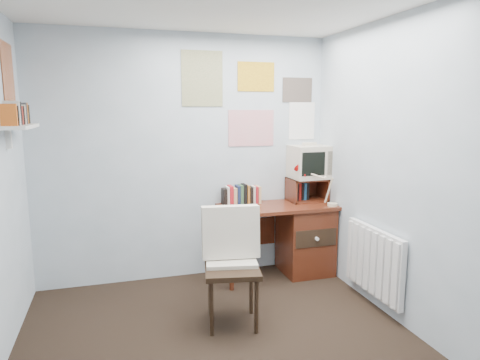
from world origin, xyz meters
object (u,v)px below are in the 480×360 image
(tv_riser, at_px, (307,189))
(crt_tv, at_px, (309,160))
(desk, at_px, (300,236))
(desk_lamp, at_px, (333,188))
(desk_chair, at_px, (232,270))
(wall_shelf, at_px, (19,126))
(radiator, at_px, (374,261))

(tv_riser, bearing_deg, crt_tv, 38.18)
(desk, height_order, desk_lamp, desk_lamp)
(desk_lamp, bearing_deg, tv_riser, 134.59)
(tv_riser, bearing_deg, desk_lamp, -63.30)
(desk, relative_size, tv_riser, 3.00)
(desk_chair, bearing_deg, crt_tv, 52.44)
(desk, distance_m, tv_riser, 0.51)
(desk_chair, distance_m, crt_tv, 1.70)
(desk, bearing_deg, desk_lamp, -34.97)
(desk_lamp, relative_size, wall_shelf, 0.61)
(crt_tv, xyz_separation_m, wall_shelf, (-2.72, -0.51, 0.42))
(radiator, xyz_separation_m, wall_shelf, (-2.86, 0.55, 1.20))
(desk_chair, distance_m, tv_riser, 1.56)
(desk, xyz_separation_m, tv_riser, (0.12, 0.11, 0.48))
(desk_chair, bearing_deg, radiator, 9.01)
(desk, xyz_separation_m, crt_tv, (0.14, 0.13, 0.80))
(wall_shelf, bearing_deg, tv_riser, 10.32)
(desk_chair, relative_size, crt_tv, 2.30)
(wall_shelf, bearing_deg, radiator, -10.89)
(desk, xyz_separation_m, desk_lamp, (0.27, -0.19, 0.54))
(tv_riser, xyz_separation_m, wall_shelf, (-2.69, -0.49, 0.74))
(desk, bearing_deg, radiator, -72.76)
(desk_lamp, xyz_separation_m, tv_riser, (-0.15, 0.30, -0.06))
(desk_lamp, bearing_deg, crt_tv, 129.26)
(desk, relative_size, wall_shelf, 1.94)
(desk, height_order, radiator, desk)
(desk, xyz_separation_m, radiator, (0.29, -0.93, 0.01))
(desk_chair, relative_size, desk_lamp, 2.46)
(desk_chair, xyz_separation_m, crt_tv, (1.15, 1.02, 0.74))
(crt_tv, relative_size, radiator, 0.51)
(crt_tv, bearing_deg, desk, -140.50)
(tv_riser, relative_size, wall_shelf, 0.65)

